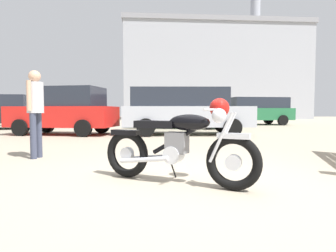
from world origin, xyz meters
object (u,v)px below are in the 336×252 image
Objects in this scene: red_hatchback_near at (184,110)px; bystander at (35,105)px; pale_sedan_back at (8,112)px; silver_sedan_mid at (65,110)px; vintage_motorcycle at (180,144)px; white_estate_far at (255,110)px; dark_sedan_left at (182,110)px; blue_hatchback_right at (37,112)px.

bystander is at bearing -121.12° from red_hatchback_near.
silver_sedan_mid is at bearing -46.40° from pale_sedan_back.
pale_sedan_back is at bearing 153.69° from vintage_motorcycle.
white_estate_far is at bearing 55.64° from red_hatchback_near.
red_hatchback_near is 0.96× the size of white_estate_far.
dark_sedan_left is at bearing 77.52° from bystander.
pale_sedan_back is 3.49m from blue_hatchback_right.
blue_hatchback_right is at bearing -48.78° from silver_sedan_mid.
silver_sedan_mid is (-4.19, 7.09, 0.43)m from vintage_motorcycle.
blue_hatchback_right is (-0.28, 3.48, 0.00)m from pale_sedan_back.
blue_hatchback_right is at bearing -7.71° from dark_sedan_left.
vintage_motorcycle is 0.47× the size of silver_sedan_mid.
pale_sedan_back is at bearing 158.43° from red_hatchback_near.
red_hatchback_near is 0.96× the size of dark_sedan_left.
silver_sedan_mid is at bearing 29.05° from white_estate_far.
silver_sedan_mid is 0.93× the size of pale_sedan_back.
dark_sedan_left reaches higher than vintage_motorcycle.
vintage_motorcycle is at bearing -27.94° from bystander.
white_estate_far is at bearing 10.19° from blue_hatchback_right.
pale_sedan_back and blue_hatchback_right have the same top height.
silver_sedan_mid is at bearing -50.15° from blue_hatchback_right.
blue_hatchback_right is at bearing 121.81° from bystander.
white_estate_far is (4.78, 7.42, 0.00)m from red_hatchback_near.
silver_sedan_mid is at bearing 50.17° from dark_sedan_left.
vintage_motorcycle is 7.14m from red_hatchback_near.
silver_sedan_mid reaches higher than pale_sedan_back.
silver_sedan_mid reaches higher than vintage_motorcycle.
red_hatchback_near is at bearing -30.01° from blue_hatchback_right.
white_estate_far is 1.13× the size of blue_hatchback_right.
red_hatchback_near is at bearing 66.22° from bystander.
dark_sedan_left is (8.58, 0.76, 0.10)m from pale_sedan_back.
silver_sedan_mid reaches higher than dark_sedan_left.
dark_sedan_left is at bearing 113.10° from vintage_motorcycle.
red_hatchback_near is (3.02, 5.32, -0.08)m from bystander.
red_hatchback_near reaches higher than bystander.
dark_sedan_left is 9.26m from blue_hatchback_right.
red_hatchback_near is at bearing -171.50° from silver_sedan_mid.
white_estate_far reaches higher than pale_sedan_back.
dark_sedan_left is (4.53, 3.91, 0.02)m from silver_sedan_mid.
dark_sedan_left is (0.34, 11.00, 0.45)m from vintage_motorcycle.
red_hatchback_near is 1.09× the size of blue_hatchback_right.
bystander is at bearing -57.25° from blue_hatchback_right.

